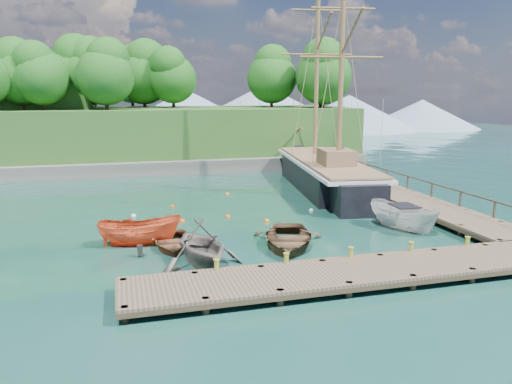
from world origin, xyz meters
TOP-DOWN VIEW (x-y plane):
  - ground at (0.00, 0.00)m, footprint 160.00×160.00m
  - dock_near at (2.00, -6.50)m, footprint 20.00×3.20m
  - dock_east at (11.50, 7.00)m, footprint 3.20×24.00m
  - bollard_0 at (-4.00, -5.10)m, footprint 0.26×0.26m
  - bollard_1 at (-1.00, -5.10)m, footprint 0.26×0.26m
  - bollard_2 at (2.00, -5.10)m, footprint 0.26×0.26m
  - bollard_3 at (5.00, -5.10)m, footprint 0.26×0.26m
  - bollard_4 at (8.00, -5.10)m, footprint 0.26×0.26m
  - rowboat_0 at (-5.21, 0.27)m, footprint 3.20×4.19m
  - rowboat_1 at (-4.26, -2.80)m, footprint 4.54×4.99m
  - rowboat_2 at (0.43, -1.13)m, footprint 5.12×6.04m
  - motorboat_orange at (-6.79, 1.10)m, footprint 4.38×2.08m
  - cabin_boat_white at (7.76, -0.02)m, footprint 3.22×4.94m
  - schooner at (8.27, 12.44)m, footprint 7.13×25.54m
  - mooring_buoy_0 at (-6.62, 4.00)m, footprint 0.31×0.31m
  - mooring_buoy_1 at (-4.15, 5.13)m, footprint 0.35×0.35m
  - mooring_buoy_2 at (-1.25, 5.44)m, footprint 0.35×0.35m
  - mooring_buoy_3 at (4.42, 5.68)m, footprint 0.29×0.29m
  - mooring_buoy_4 at (-4.28, 9.23)m, footprint 0.29×0.29m
  - mooring_buoy_5 at (0.20, 12.23)m, footprint 0.33×0.33m
  - mooring_buoy_6 at (-6.93, 7.27)m, footprint 0.32×0.32m
  - mooring_buoy_7 at (0.79, 3.80)m, footprint 0.36×0.36m
  - headland at (-12.88, 31.36)m, footprint 51.00×19.31m
  - distant_ridge at (4.30, 70.00)m, footprint 117.00×40.00m

SIDE VIEW (x-z plane):
  - ground at x=0.00m, z-range 0.00..0.00m
  - bollard_0 at x=-4.00m, z-range -0.23..0.23m
  - bollard_1 at x=-1.00m, z-range -0.23..0.23m
  - bollard_2 at x=2.00m, z-range -0.23..0.23m
  - bollard_3 at x=5.00m, z-range -0.23..0.23m
  - bollard_4 at x=8.00m, z-range -0.23..0.23m
  - rowboat_0 at x=-5.21m, z-range -0.41..0.41m
  - rowboat_1 at x=-4.26m, z-range -1.13..1.13m
  - rowboat_2 at x=0.43m, z-range -0.53..0.53m
  - motorboat_orange at x=-6.79m, z-range -0.82..0.82m
  - cabin_boat_white at x=7.76m, z-range -0.89..0.89m
  - mooring_buoy_0 at x=-6.62m, z-range -0.16..0.16m
  - mooring_buoy_1 at x=-4.15m, z-range -0.17..0.17m
  - mooring_buoy_2 at x=-1.25m, z-range -0.17..0.17m
  - mooring_buoy_3 at x=4.42m, z-range -0.15..0.15m
  - mooring_buoy_4 at x=-4.28m, z-range -0.15..0.15m
  - mooring_buoy_5 at x=0.20m, z-range -0.17..0.17m
  - mooring_buoy_6 at x=-6.93m, z-range -0.16..0.16m
  - mooring_buoy_7 at x=0.79m, z-range -0.18..0.18m
  - dock_near at x=2.00m, z-range -0.12..0.98m
  - dock_east at x=11.50m, z-range -0.12..0.98m
  - schooner at x=8.27m, z-range -8.19..10.23m
  - distant_ridge at x=4.30m, z-range -0.65..9.35m
  - headland at x=-12.88m, z-range -0.91..11.99m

